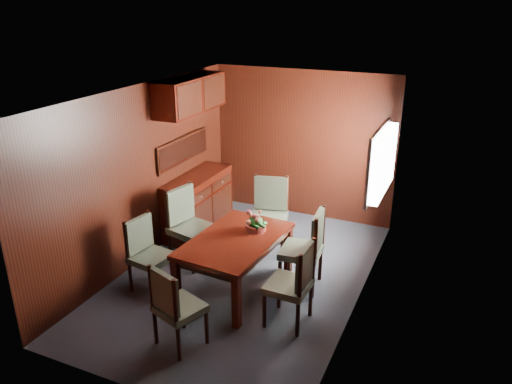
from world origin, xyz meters
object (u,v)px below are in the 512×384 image
at_px(chair_head, 174,304).
at_px(chair_left_near, 146,250).
at_px(sideboard, 198,203).
at_px(flower_centerpiece, 256,221).
at_px(dining_table, 235,245).
at_px(chair_right_near, 295,280).

bearing_deg(chair_head, chair_left_near, 157.46).
bearing_deg(sideboard, chair_left_near, -80.93).
relative_size(chair_head, flower_centerpiece, 3.42).
xyz_separation_m(sideboard, dining_table, (1.28, -1.29, 0.15)).
distance_m(dining_table, flower_centerpiece, 0.41).
relative_size(sideboard, chair_right_near, 1.40).
relative_size(sideboard, dining_table, 0.90).
bearing_deg(sideboard, chair_right_near, -37.35).
bearing_deg(chair_right_near, sideboard, 54.02).
relative_size(chair_right_near, flower_centerpiece, 3.61).
xyz_separation_m(chair_left_near, flower_centerpiece, (1.14, 0.74, 0.30)).
relative_size(sideboard, chair_head, 1.48).
xyz_separation_m(sideboard, chair_head, (1.21, -2.56, 0.08)).
relative_size(sideboard, chair_left_near, 1.46).
bearing_deg(chair_right_near, chair_head, 133.14).
height_order(sideboard, chair_left_near, chair_left_near).
height_order(chair_right_near, flower_centerpiece, chair_right_near).
xyz_separation_m(dining_table, chair_right_near, (0.91, -0.38, -0.05)).
bearing_deg(chair_head, chair_right_near, 61.16).
distance_m(dining_table, chair_left_near, 1.10).
height_order(dining_table, chair_head, chair_head).
xyz_separation_m(dining_table, chair_head, (-0.08, -1.27, -0.08)).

